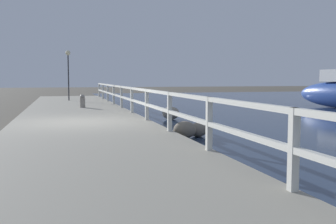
% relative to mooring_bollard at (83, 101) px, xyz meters
% --- Properties ---
extents(ground_plane, '(120.00, 120.00, 0.00)m').
position_rel_mooring_bollard_xyz_m(ground_plane, '(-0.31, -5.95, -0.59)').
color(ground_plane, '#4C473D').
extents(dock_walkway, '(4.18, 36.00, 0.29)m').
position_rel_mooring_bollard_xyz_m(dock_walkway, '(-0.31, -5.95, -0.44)').
color(dock_walkway, gray).
rests_on(dock_walkway, ground).
extents(railing, '(0.10, 32.50, 0.97)m').
position_rel_mooring_bollard_xyz_m(railing, '(1.68, -5.95, 0.37)').
color(railing, silver).
rests_on(railing, dock_walkway).
extents(boulder_mid_strip, '(0.62, 0.55, 0.46)m').
position_rel_mooring_bollard_xyz_m(boulder_mid_strip, '(2.27, -8.04, -0.36)').
color(boulder_mid_strip, slate).
rests_on(boulder_mid_strip, ground).
extents(boulder_downstream, '(0.52, 0.47, 0.39)m').
position_rel_mooring_bollard_xyz_m(boulder_downstream, '(2.70, -7.88, -0.39)').
color(boulder_downstream, slate).
rests_on(boulder_downstream, ground).
extents(boulder_far_strip, '(0.67, 0.60, 0.50)m').
position_rel_mooring_bollard_xyz_m(boulder_far_strip, '(3.19, -3.32, -0.34)').
color(boulder_far_strip, gray).
rests_on(boulder_far_strip, ground).
extents(mooring_bollard, '(0.23, 0.23, 0.58)m').
position_rel_mooring_bollard_xyz_m(mooring_bollard, '(0.00, 0.00, 0.00)').
color(mooring_bollard, gray).
rests_on(mooring_bollard, dock_walkway).
extents(dock_lamp, '(0.29, 0.29, 2.95)m').
position_rel_mooring_bollard_xyz_m(dock_lamp, '(-0.49, 6.06, 2.00)').
color(dock_lamp, '#2D2D33').
rests_on(dock_lamp, dock_walkway).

